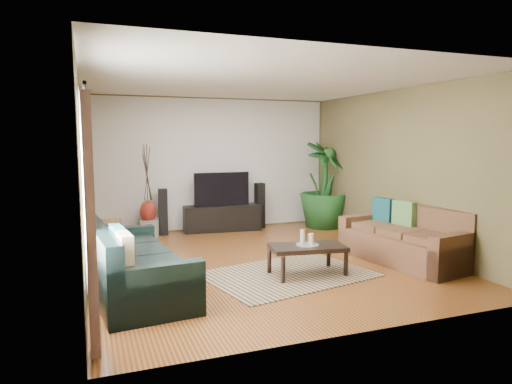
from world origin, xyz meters
name	(u,v)px	position (x,y,z in m)	size (l,w,h in m)	color
floor	(261,261)	(0.00, 0.00, 0.00)	(5.50, 5.50, 0.00)	#9E5D29
ceiling	(261,82)	(0.00, 0.00, 2.70)	(5.50, 5.50, 0.00)	white
wall_back	(213,164)	(0.00, 2.75, 1.35)	(5.00, 5.00, 0.00)	brown
wall_front	(366,194)	(0.00, -2.75, 1.35)	(5.00, 5.00, 0.00)	brown
wall_left	(82,179)	(-2.50, 0.00, 1.35)	(5.50, 5.50, 0.00)	brown
wall_right	(399,170)	(2.50, 0.00, 1.35)	(5.50, 5.50, 0.00)	brown
backwall_panel	(213,164)	(0.00, 2.74, 1.35)	(4.90, 4.90, 0.00)	white
window_pane	(83,187)	(-2.48, -1.60, 1.40)	(1.80, 1.80, 0.00)	white
curtain_near	(90,225)	(-2.43, -2.35, 1.15)	(0.08, 0.35, 2.20)	gray
curtain_far	(89,202)	(-2.43, -0.85, 1.15)	(0.08, 0.35, 2.20)	gray
curtain_rod	(85,94)	(-2.43, -1.60, 2.30)	(0.03, 0.03, 1.90)	black
sofa_left	(134,257)	(-1.94, -0.72, 0.42)	(2.33, 1.00, 0.85)	black
sofa_right	(403,234)	(2.03, -0.78, 0.42)	(1.97, 0.88, 0.85)	brown
area_rug	(288,274)	(0.11, -0.77, 0.01)	(2.19, 1.55, 0.01)	tan
coffee_table	(307,260)	(0.36, -0.87, 0.21)	(1.02, 0.55, 0.42)	black
candle_tray	(307,245)	(0.36, -0.87, 0.42)	(0.31, 0.31, 0.01)	gray
candle_tall	(303,237)	(0.30, -0.84, 0.53)	(0.06, 0.06, 0.20)	beige
candle_mid	(311,239)	(0.40, -0.91, 0.51)	(0.06, 0.06, 0.16)	#F3E5CD
candle_short	(310,238)	(0.43, -0.81, 0.49)	(0.06, 0.06, 0.13)	silver
tv_stand	(222,218)	(0.11, 2.50, 0.26)	(1.56, 0.47, 0.52)	black
television	(222,189)	(0.11, 2.50, 0.86)	(1.14, 0.06, 0.67)	black
speaker_left	(163,212)	(-1.08, 2.50, 0.45)	(0.16, 0.18, 0.90)	black
speaker_right	(260,205)	(0.94, 2.50, 0.47)	(0.17, 0.19, 0.95)	black
potted_plant	(324,185)	(2.22, 2.07, 0.90)	(1.01, 1.01, 1.81)	#164318
plant_pot	(324,221)	(2.22, 2.07, 0.13)	(0.33, 0.33, 0.26)	black
pedestal	(149,228)	(-1.38, 2.39, 0.17)	(0.33, 0.33, 0.33)	gray
vase	(148,212)	(-1.38, 2.39, 0.49)	(0.31, 0.31, 0.43)	maroon
side_table	(103,240)	(-2.25, 1.08, 0.29)	(0.54, 0.54, 0.58)	#925A30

